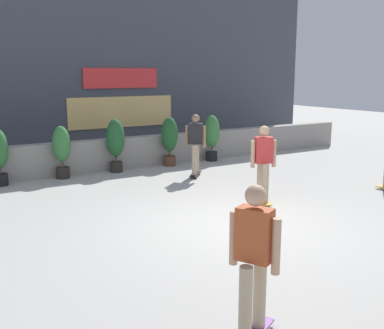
% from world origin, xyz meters
% --- Properties ---
extents(ground_plane, '(48.00, 48.00, 0.00)m').
position_xyz_m(ground_plane, '(0.00, 0.00, 0.00)').
color(ground_plane, '#B2AFA8').
extents(planter_wall, '(18.00, 0.40, 0.90)m').
position_xyz_m(planter_wall, '(0.00, 6.00, 0.45)').
color(planter_wall, gray).
rests_on(planter_wall, ground).
extents(building_backdrop, '(20.00, 2.08, 6.50)m').
position_xyz_m(building_backdrop, '(0.00, 10.00, 3.25)').
color(building_backdrop, '#424751').
rests_on(building_backdrop, ground).
extents(potted_plant_1, '(0.47, 0.47, 1.41)m').
position_xyz_m(potted_plant_1, '(-1.60, 5.55, 0.81)').
color(potted_plant_1, '#2D2823').
rests_on(potted_plant_1, ground).
extents(potted_plant_2, '(0.52, 0.52, 1.52)m').
position_xyz_m(potted_plant_2, '(-0.06, 5.55, 0.88)').
color(potted_plant_2, '#2D2823').
rests_on(potted_plant_2, ground).
extents(potted_plant_3, '(0.51, 0.51, 1.48)m').
position_xyz_m(potted_plant_3, '(1.68, 5.55, 0.86)').
color(potted_plant_3, brown).
rests_on(potted_plant_3, ground).
extents(potted_plant_4, '(0.50, 0.50, 1.46)m').
position_xyz_m(potted_plant_4, '(3.22, 5.55, 0.85)').
color(potted_plant_4, black).
rests_on(potted_plant_4, ground).
extents(skater_mid_plaza, '(0.68, 0.73, 1.70)m').
position_xyz_m(skater_mid_plaza, '(1.58, 3.90, 0.94)').
color(skater_mid_plaza, black).
rests_on(skater_mid_plaza, ground).
extents(skater_by_wall_right, '(0.80, 0.54, 1.70)m').
position_xyz_m(skater_by_wall_right, '(-2.07, -3.11, 0.94)').
color(skater_by_wall_right, '#72338C').
rests_on(skater_by_wall_right, ground).
extents(skater_far_left, '(0.53, 0.82, 1.70)m').
position_xyz_m(skater_far_left, '(1.40, 0.86, 0.94)').
color(skater_far_left, '#BF8C26').
rests_on(skater_far_left, ground).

